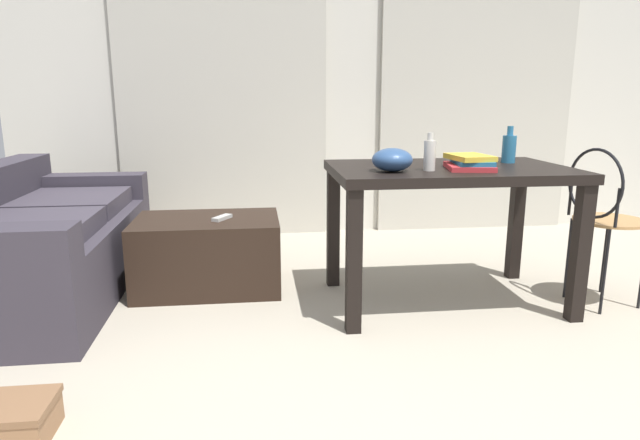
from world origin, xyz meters
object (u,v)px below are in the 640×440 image
object	(u,v)px
coffee_table	(208,253)
bowl	(392,160)
wire_chair	(602,208)
craft_table	(448,187)
tv_remote_on_table	(481,159)
bottle_near	(430,155)
couch	(37,245)
tv_remote_primary	(222,218)
scissors	(385,165)
book_stack	(470,162)
bottle_far	(509,148)

from	to	relation	value
coffee_table	bowl	world-z (taller)	bowl
wire_chair	craft_table	bearing A→B (deg)	169.85
bowl	tv_remote_on_table	distance (m)	0.73
coffee_table	bottle_near	distance (m)	1.40
couch	tv_remote_primary	distance (m)	1.05
couch	craft_table	size ratio (longest dim) A/B	1.45
bottle_near	scissors	bearing A→B (deg)	126.88
wire_chair	bowl	world-z (taller)	bowl
coffee_table	craft_table	size ratio (longest dim) A/B	0.67
couch	scissors	size ratio (longest dim) A/B	18.21
craft_table	book_stack	world-z (taller)	book_stack
bottle_far	tv_remote_primary	bearing A→B (deg)	172.17
bottle_far	craft_table	bearing A→B (deg)	-162.23
craft_table	book_stack	xyz separation A→B (m)	(0.06, -0.11, 0.14)
scissors	bowl	bearing A→B (deg)	-95.00
bowl	tv_remote_on_table	xyz separation A→B (m)	(0.62, 0.39, -0.05)
coffee_table	book_stack	size ratio (longest dim) A/B	2.66
coffee_table	tv_remote_on_table	size ratio (longest dim) A/B	4.36
book_stack	coffee_table	bearing A→B (deg)	160.32
couch	wire_chair	xyz separation A→B (m)	(3.04, -0.52, 0.24)
craft_table	scissors	distance (m)	0.36
bottle_near	book_stack	world-z (taller)	bottle_near
wire_chair	scissors	size ratio (longest dim) A/B	8.69
bottle_far	tv_remote_primary	size ratio (longest dim) A/B	1.39
wire_chair	bottle_near	world-z (taller)	bottle_near
couch	tv_remote_primary	bearing A→B (deg)	-2.20
coffee_table	bowl	bearing A→B (deg)	-28.82
bottle_near	craft_table	bearing A→B (deg)	42.32
tv_remote_on_table	scissors	world-z (taller)	tv_remote_on_table
coffee_table	bowl	xyz separation A→B (m)	(0.95, -0.52, 0.60)
couch	coffee_table	size ratio (longest dim) A/B	2.16
book_stack	scissors	size ratio (longest dim) A/B	3.17
couch	coffee_table	bearing A→B (deg)	-0.34
coffee_table	scissors	distance (m)	1.15
book_stack	tv_remote_primary	world-z (taller)	book_stack
bottle_far	book_stack	xyz separation A→B (m)	(-0.32, -0.24, -0.05)
bottle_near	bottle_far	size ratio (longest dim) A/B	0.93
wire_chair	tv_remote_on_table	world-z (taller)	wire_chair
wire_chair	bowl	size ratio (longest dim) A/B	4.27
craft_table	bottle_far	world-z (taller)	bottle_far
couch	book_stack	distance (m)	2.41
tv_remote_on_table	bottle_near	bearing A→B (deg)	-160.37
tv_remote_on_table	tv_remote_primary	xyz separation A→B (m)	(-1.48, 0.10, -0.33)
couch	wire_chair	bearing A→B (deg)	-9.75
bowl	wire_chair	bearing A→B (deg)	0.40
craft_table	tv_remote_primary	bearing A→B (deg)	164.29
coffee_table	bottle_far	bearing A→B (deg)	-8.55
book_stack	craft_table	bearing A→B (deg)	119.47
craft_table	scissors	size ratio (longest dim) A/B	12.59
scissors	craft_table	bearing A→B (deg)	-13.84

